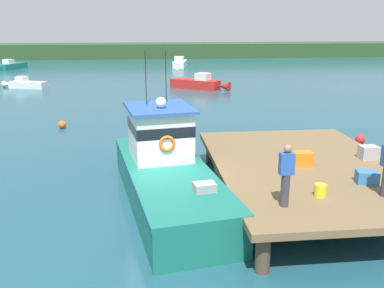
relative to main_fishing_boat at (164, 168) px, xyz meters
name	(u,v)px	position (x,y,z in m)	size (l,w,h in m)	color
ground_plane	(163,204)	(-0.11, -0.68, -1.01)	(200.00, 200.00, 0.00)	#1E4C5B
dock	(307,168)	(4.69, -0.68, 0.07)	(6.00, 9.00, 1.20)	#4C3D2D
main_fishing_boat	(164,168)	(0.00, 0.00, 0.00)	(3.82, 9.97, 4.80)	#196B5B
crate_stack_near_edge	(303,159)	(4.50, -0.76, 0.42)	(0.60, 0.44, 0.46)	orange
crate_single_by_cleat	(368,152)	(7.01, -0.33, 0.42)	(0.60, 0.44, 0.46)	#9E9EA3
crate_single_far	(367,177)	(5.79, -2.50, 0.38)	(0.60, 0.44, 0.37)	#3370B2
bait_bucket	(320,190)	(4.05, -3.28, 0.36)	(0.32, 0.32, 0.34)	yellow
deckhand_further_back	(286,174)	(2.89, -3.77, 1.05)	(0.36, 0.22, 1.63)	#383842
moored_boat_off_the_point	(199,83)	(4.19, 24.07, -0.52)	(5.27, 4.08, 1.43)	red
moored_boat_mid_harbor	(25,84)	(-11.60, 26.22, -0.64)	(4.24, 2.08, 1.06)	silver
moored_boat_far_left	(180,64)	(3.98, 43.34, -0.49)	(2.36, 5.99, 1.49)	silver
moored_boat_outer_mooring	(11,66)	(-17.92, 43.27, -0.56)	(3.03, 5.09, 1.30)	#196B5B
mooring_buoy_channel_marker	(360,139)	(9.80, 5.36, -0.77)	(0.47, 0.47, 0.47)	red
mooring_buoy_inshore	(62,125)	(-5.32, 10.18, -0.79)	(0.44, 0.44, 0.44)	#EA5B19
far_shoreline	(148,50)	(-0.11, 61.32, 0.19)	(120.00, 8.00, 2.40)	#284723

